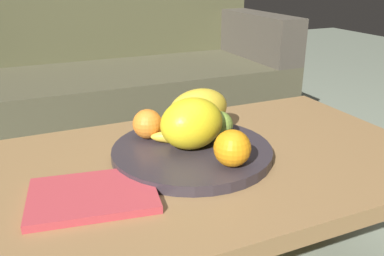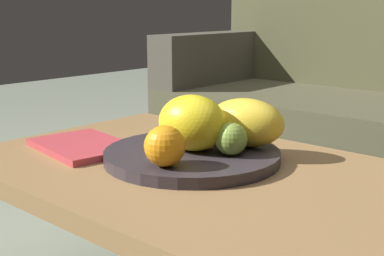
{
  "view_description": "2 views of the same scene",
  "coord_description": "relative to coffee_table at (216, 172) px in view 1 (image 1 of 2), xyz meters",
  "views": [
    {
      "loc": [
        -0.43,
        -0.81,
        0.83
      ],
      "look_at": [
        -0.05,
        0.03,
        0.47
      ],
      "focal_mm": 38.58,
      "sensor_mm": 36.0,
      "label": 1
    },
    {
      "loc": [
        0.7,
        -0.81,
        0.73
      ],
      "look_at": [
        -0.05,
        0.03,
        0.47
      ],
      "focal_mm": 49.5,
      "sensor_mm": 36.0,
      "label": 2
    }
  ],
  "objects": [
    {
      "name": "melon_large_front",
      "position": [
        -0.05,
        0.03,
        0.13
      ],
      "size": [
        0.18,
        0.15,
        0.12
      ],
      "primitive_type": "ellipsoid",
      "rotation": [
        0.0,
        0.0,
        0.16
      ],
      "color": "yellow",
      "rests_on": "fruit_bowl"
    },
    {
      "name": "orange_front",
      "position": [
        -0.13,
        0.13,
        0.11
      ],
      "size": [
        0.08,
        0.08,
        0.08
      ],
      "primitive_type": "sphere",
      "color": "orange",
      "rests_on": "fruit_bowl"
    },
    {
      "name": "apple_front",
      "position": [
        0.03,
        0.05,
        0.1
      ],
      "size": [
        0.07,
        0.07,
        0.07
      ],
      "primitive_type": "sphere",
      "color": "olive",
      "rests_on": "fruit_bowl"
    },
    {
      "name": "fruit_bowl",
      "position": [
        -0.05,
        0.03,
        0.06
      ],
      "size": [
        0.39,
        0.39,
        0.03
      ],
      "primitive_type": "cylinder",
      "color": "#312A30",
      "rests_on": "coffee_table"
    },
    {
      "name": "coffee_table",
      "position": [
        0.0,
        0.0,
        0.0
      ],
      "size": [
        1.05,
        0.66,
        0.4
      ],
      "color": "olive",
      "rests_on": "ground_plane"
    },
    {
      "name": "couch",
      "position": [
        -0.04,
        1.09,
        -0.05
      ],
      "size": [
        1.7,
        0.7,
        0.9
      ],
      "color": "#4B4733",
      "rests_on": "ground_plane"
    },
    {
      "name": "magazine",
      "position": [
        -0.32,
        -0.07,
        0.05
      ],
      "size": [
        0.28,
        0.22,
        0.02
      ],
      "primitive_type": "cube",
      "rotation": [
        0.0,
        0.0,
        -0.16
      ],
      "color": "#BB3B43",
      "rests_on": "coffee_table"
    },
    {
      "name": "orange_left",
      "position": [
        -0.01,
        -0.1,
        0.11
      ],
      "size": [
        0.08,
        0.08,
        0.08
      ],
      "primitive_type": "sphere",
      "color": "orange",
      "rests_on": "fruit_bowl"
    },
    {
      "name": "banana_bunch",
      "position": [
        -0.06,
        0.07,
        0.09
      ],
      "size": [
        0.18,
        0.15,
        0.06
      ],
      "color": "yellow",
      "rests_on": "fruit_bowl"
    },
    {
      "name": "melon_smaller_beside",
      "position": [
        0.01,
        0.13,
        0.12
      ],
      "size": [
        0.2,
        0.15,
        0.11
      ],
      "primitive_type": "ellipsoid",
      "rotation": [
        0.0,
        0.0,
        0.25
      ],
      "color": "yellow",
      "rests_on": "fruit_bowl"
    }
  ]
}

